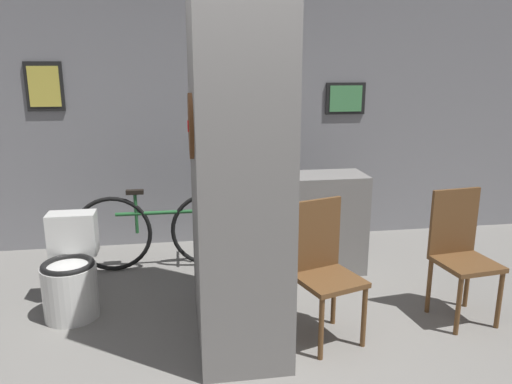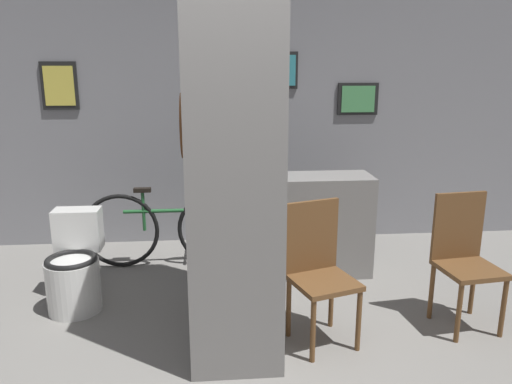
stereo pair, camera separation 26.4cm
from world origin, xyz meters
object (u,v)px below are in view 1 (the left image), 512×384
Objects in this scene: toilet at (71,275)px; bicycle at (162,230)px; chair_by_doorway at (460,250)px; bottle_tall at (267,162)px; chair_near_pillar at (323,265)px.

toilet is 0.47× the size of bicycle.
toilet is 3.02m from chair_by_doorway.
bottle_tall reaches higher than toilet.
bottle_tall is (-0.18, 1.19, 0.51)m from chair_near_pillar.
chair_near_pillar and chair_by_doorway have the same top height.
bottle_tall is (-1.31, 1.07, 0.51)m from chair_by_doorway.
chair_near_pillar reaches higher than toilet.
bottle_tall is at bearing -14.07° from bicycle.
chair_near_pillar is 1.31m from bottle_tall.
bicycle is (-1.16, 1.44, -0.17)m from chair_near_pillar.
chair_by_doorway reaches higher than bicycle.
toilet is 1.90m from bottle_tall.
bicycle is at bearing 110.91° from chair_near_pillar.
toilet is at bearing -161.30° from bottle_tall.
bicycle is at bearing 165.93° from bottle_tall.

